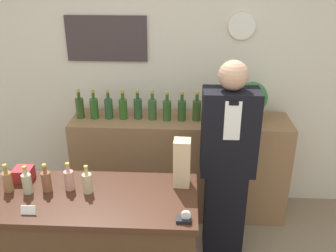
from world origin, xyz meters
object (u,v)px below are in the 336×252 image
(potted_plant, at_px, (252,101))
(paper_bag, at_px, (182,163))
(shopkeeper, at_px, (227,165))
(tape_dispenser, at_px, (185,218))

(potted_plant, relative_size, paper_bag, 1.07)
(shopkeeper, distance_m, potted_plant, 0.71)
(potted_plant, bearing_deg, tape_dispenser, -112.47)
(potted_plant, bearing_deg, paper_bag, -120.89)
(potted_plant, distance_m, paper_bag, 1.19)
(shopkeeper, xyz_separation_m, tape_dispenser, (-0.33, -0.85, 0.12))
(shopkeeper, bearing_deg, paper_bag, -128.16)
(potted_plant, height_order, paper_bag, potted_plant)
(shopkeeper, height_order, tape_dispenser, shopkeeper)
(shopkeeper, relative_size, potted_plant, 4.70)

